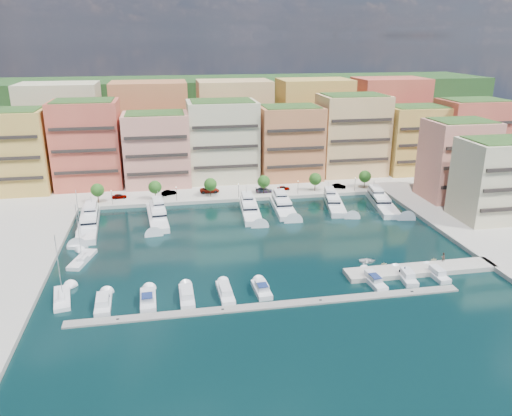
% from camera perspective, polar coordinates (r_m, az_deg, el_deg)
% --- Properties ---
extents(ground, '(400.00, 400.00, 0.00)m').
position_cam_1_polar(ground, '(118.36, 0.24, -3.80)').
color(ground, black).
rests_on(ground, ground).
extents(north_quay, '(220.00, 64.00, 2.00)m').
position_cam_1_polar(north_quay, '(176.47, -3.48, 3.93)').
color(north_quay, '#9E998E').
rests_on(north_quay, ground).
extents(hillside, '(240.00, 40.00, 58.00)m').
position_cam_1_polar(hillside, '(222.90, -5.01, 7.10)').
color(hillside, '#1B3A18').
rests_on(hillside, ground).
extents(south_pontoon, '(72.00, 2.20, 0.35)m').
position_cam_1_polar(south_pontoon, '(91.48, 1.88, -11.14)').
color(south_pontoon, gray).
rests_on(south_pontoon, ground).
extents(finger_pier, '(32.00, 5.00, 2.00)m').
position_cam_1_polar(finger_pier, '(109.02, 18.29, -6.93)').
color(finger_pier, '#9E998E').
rests_on(finger_pier, ground).
extents(apartment_0, '(22.00, 16.50, 24.80)m').
position_cam_1_polar(apartment_0, '(166.95, -26.24, 5.82)').
color(apartment_0, gold).
rests_on(apartment_0, north_quay).
extents(apartment_1, '(20.00, 16.50, 26.80)m').
position_cam_1_polar(apartment_1, '(164.03, -18.68, 6.94)').
color(apartment_1, '#D36046').
rests_on(apartment_1, north_quay).
extents(apartment_2, '(20.00, 15.50, 22.80)m').
position_cam_1_polar(apartment_2, '(160.76, -11.25, 6.62)').
color(apartment_2, tan).
rests_on(apartment_2, north_quay).
extents(apartment_3, '(22.00, 16.50, 25.80)m').
position_cam_1_polar(apartment_3, '(163.39, -3.84, 7.67)').
color(apartment_3, beige).
rests_on(apartment_3, north_quay).
extents(apartment_4, '(20.00, 15.50, 23.80)m').
position_cam_1_polar(apartment_4, '(165.57, 3.90, 7.47)').
color(apartment_4, '#BF7347').
rests_on(apartment_4, north_quay).
extents(apartment_5, '(22.00, 16.50, 26.80)m').
position_cam_1_polar(apartment_5, '(173.77, 10.87, 8.23)').
color(apartment_5, '#E7B67A').
rests_on(apartment_5, north_quay).
extents(apartment_6, '(20.00, 15.50, 22.80)m').
position_cam_1_polar(apartment_6, '(181.42, 17.62, 7.49)').
color(apartment_6, gold).
rests_on(apartment_6, north_quay).
extents(apartment_7, '(22.00, 16.50, 24.80)m').
position_cam_1_polar(apartment_7, '(189.70, 23.33, 7.61)').
color(apartment_7, '#D36046').
rests_on(apartment_7, north_quay).
extents(apartment_east_a, '(18.00, 14.50, 22.80)m').
position_cam_1_polar(apartment_east_a, '(155.08, 22.00, 5.13)').
color(apartment_east_a, tan).
rests_on(apartment_east_a, east_quay).
extents(apartment_east_b, '(18.00, 14.50, 20.80)m').
position_cam_1_polar(apartment_east_b, '(140.95, 25.73, 2.90)').
color(apartment_east_b, beige).
rests_on(apartment_east_b, east_quay).
extents(backblock_0, '(26.00, 18.00, 30.00)m').
position_cam_1_polar(backblock_0, '(186.92, -21.23, 8.57)').
color(backblock_0, beige).
rests_on(backblock_0, north_quay).
extents(backblock_1, '(26.00, 18.00, 30.00)m').
position_cam_1_polar(backblock_1, '(183.70, -11.92, 9.28)').
color(backblock_1, '#BF7347').
rests_on(backblock_1, north_quay).
extents(backblock_2, '(26.00, 18.00, 30.00)m').
position_cam_1_polar(backblock_2, '(185.35, -2.49, 9.75)').
color(backblock_2, '#E7B67A').
rests_on(backblock_2, north_quay).
extents(backblock_3, '(26.00, 18.00, 30.00)m').
position_cam_1_polar(backblock_3, '(191.73, 6.56, 9.96)').
color(backblock_3, gold).
rests_on(backblock_3, north_quay).
extents(backblock_4, '(26.00, 18.00, 30.00)m').
position_cam_1_polar(backblock_4, '(202.41, 14.85, 9.94)').
color(backblock_4, '#D36046').
rests_on(backblock_4, north_quay).
extents(tree_0, '(3.80, 3.80, 5.65)m').
position_cam_1_polar(tree_0, '(147.94, -17.68, 1.96)').
color(tree_0, '#473323').
rests_on(tree_0, north_quay).
extents(tree_1, '(3.80, 3.80, 5.65)m').
position_cam_1_polar(tree_1, '(146.65, -11.48, 2.35)').
color(tree_1, '#473323').
rests_on(tree_1, north_quay).
extents(tree_2, '(3.80, 3.80, 5.65)m').
position_cam_1_polar(tree_2, '(147.10, -5.24, 2.71)').
color(tree_2, '#473323').
rests_on(tree_2, north_quay).
extents(tree_3, '(3.80, 3.80, 5.65)m').
position_cam_1_polar(tree_3, '(149.28, 0.89, 3.03)').
color(tree_3, '#473323').
rests_on(tree_3, north_quay).
extents(tree_4, '(3.80, 3.80, 5.65)m').
position_cam_1_polar(tree_4, '(153.10, 6.79, 3.31)').
color(tree_4, '#473323').
rests_on(tree_4, north_quay).
extents(tree_5, '(3.80, 3.80, 5.65)m').
position_cam_1_polar(tree_5, '(158.45, 12.34, 3.54)').
color(tree_5, '#473323').
rests_on(tree_5, north_quay).
extents(lamppost_0, '(0.30, 0.30, 4.20)m').
position_cam_1_polar(lamppost_0, '(145.53, -16.18, 1.45)').
color(lamppost_0, black).
rests_on(lamppost_0, north_quay).
extents(lamppost_1, '(0.30, 0.30, 4.20)m').
position_cam_1_polar(lamppost_1, '(144.68, -9.09, 1.88)').
color(lamppost_1, black).
rests_on(lamppost_1, north_quay).
extents(lamppost_2, '(0.30, 0.30, 4.20)m').
position_cam_1_polar(lamppost_2, '(146.06, -2.02, 2.28)').
color(lamppost_2, black).
rests_on(lamppost_2, north_quay).
extents(lamppost_3, '(0.30, 0.30, 4.20)m').
position_cam_1_polar(lamppost_3, '(149.60, 4.83, 2.63)').
color(lamppost_3, black).
rests_on(lamppost_3, north_quay).
extents(lamppost_4, '(0.30, 0.30, 4.20)m').
position_cam_1_polar(lamppost_4, '(155.17, 11.27, 2.93)').
color(lamppost_4, black).
rests_on(lamppost_4, north_quay).
extents(yacht_0, '(6.36, 25.03, 7.30)m').
position_cam_1_polar(yacht_0, '(134.21, -18.57, -1.46)').
color(yacht_0, white).
rests_on(yacht_0, ground).
extents(yacht_1, '(6.26, 21.18, 7.30)m').
position_cam_1_polar(yacht_1, '(134.34, -11.22, -0.84)').
color(yacht_1, white).
rests_on(yacht_1, ground).
extents(yacht_3, '(5.96, 19.98, 7.30)m').
position_cam_1_polar(yacht_3, '(136.53, -0.71, -0.08)').
color(yacht_3, white).
rests_on(yacht_3, ground).
extents(yacht_4, '(5.92, 18.10, 7.30)m').
position_cam_1_polar(yacht_4, '(139.10, 3.06, 0.21)').
color(yacht_4, white).
rests_on(yacht_4, ground).
extents(yacht_5, '(7.54, 18.41, 7.30)m').
position_cam_1_polar(yacht_5, '(143.17, 8.91, 0.61)').
color(yacht_5, white).
rests_on(yacht_5, ground).
extents(yacht_6, '(8.28, 22.01, 7.30)m').
position_cam_1_polar(yacht_6, '(146.68, 14.14, 0.70)').
color(yacht_6, white).
rests_on(yacht_6, ground).
extents(cruiser_0, '(3.13, 8.23, 2.55)m').
position_cam_1_polar(cruiser_0, '(95.14, -17.06, -10.40)').
color(cruiser_0, silver).
rests_on(cruiser_0, ground).
extents(cruiser_1, '(3.03, 8.23, 2.66)m').
position_cam_1_polar(cruiser_1, '(94.38, -12.24, -10.19)').
color(cruiser_1, silver).
rests_on(cruiser_1, ground).
extents(cruiser_2, '(2.65, 8.63, 2.55)m').
position_cam_1_polar(cruiser_2, '(94.30, -7.92, -9.96)').
color(cruiser_2, silver).
rests_on(cruiser_2, ground).
extents(cruiser_3, '(2.83, 8.75, 2.55)m').
position_cam_1_polar(cruiser_3, '(94.73, -3.53, -9.65)').
color(cruiser_3, silver).
rests_on(cruiser_3, ground).
extents(cruiser_4, '(3.00, 7.25, 2.66)m').
position_cam_1_polar(cruiser_4, '(95.65, 0.65, -9.30)').
color(cruiser_4, silver).
rests_on(cruiser_4, ground).
extents(cruiser_7, '(3.07, 9.03, 2.66)m').
position_cam_1_polar(cruiser_7, '(101.77, 13.14, -7.99)').
color(cruiser_7, silver).
rests_on(cruiser_7, ground).
extents(cruiser_8, '(3.24, 7.67, 2.55)m').
position_cam_1_polar(cruiser_8, '(104.74, 16.78, -7.54)').
color(cruiser_8, silver).
rests_on(cruiser_8, ground).
extents(cruiser_9, '(2.75, 7.42, 2.55)m').
position_cam_1_polar(cruiser_9, '(107.73, 19.90, -7.12)').
color(cruiser_9, silver).
rests_on(cruiser_9, ground).
extents(sailboat_2, '(5.07, 9.48, 13.20)m').
position_cam_1_polar(sailboat_2, '(124.53, -19.27, -3.58)').
color(sailboat_2, white).
rests_on(sailboat_2, ground).
extents(sailboat_1, '(5.33, 10.25, 13.20)m').
position_cam_1_polar(sailboat_1, '(114.30, -19.25, -5.64)').
color(sailboat_1, white).
rests_on(sailboat_1, ground).
extents(sailboat_0, '(4.34, 9.48, 13.20)m').
position_cam_1_polar(sailboat_0, '(99.68, -21.28, -9.65)').
color(sailboat_0, white).
rests_on(sailboat_0, ground).
extents(tender_0, '(3.84, 3.01, 0.72)m').
position_cam_1_polar(tender_0, '(110.23, 12.62, -5.89)').
color(tender_0, silver).
rests_on(tender_0, ground).
extents(tender_3, '(1.37, 1.18, 0.72)m').
position_cam_1_polar(tender_3, '(114.81, 19.67, -5.55)').
color(tender_3, beige).
rests_on(tender_3, ground).
extents(tender_1, '(1.72, 1.56, 0.79)m').
position_cam_1_polar(tender_1, '(109.43, 14.39, -6.21)').
color(tender_1, beige).
rests_on(tender_1, ground).
extents(car_0, '(4.22, 1.90, 1.41)m').
position_cam_1_polar(car_0, '(151.00, -15.35, 1.32)').
color(car_0, gray).
rests_on(car_0, north_quay).
extents(car_1, '(4.80, 3.25, 1.50)m').
position_cam_1_polar(car_1, '(150.98, -9.90, 1.74)').
color(car_1, gray).
rests_on(car_1, north_quay).
extents(car_2, '(5.97, 2.93, 1.63)m').
position_cam_1_polar(car_2, '(151.74, -5.32, 2.06)').
color(car_2, gray).
rests_on(car_2, north_quay).
extents(car_3, '(5.24, 2.14, 1.52)m').
position_cam_1_polar(car_3, '(151.23, 0.94, 2.06)').
color(car_3, gray).
rests_on(car_3, north_quay).
extents(car_4, '(4.00, 1.76, 1.34)m').
position_cam_1_polar(car_4, '(153.79, 3.16, 2.29)').
color(car_4, gray).
rests_on(car_4, north_quay).
extents(car_5, '(4.54, 3.05, 1.41)m').
position_cam_1_polar(car_5, '(157.63, 9.44, 2.49)').
color(car_5, gray).
rests_on(car_5, north_quay).
extents(person_0, '(0.62, 0.66, 1.52)m').
position_cam_1_polar(person_0, '(104.62, 16.63, -6.81)').
color(person_0, '#223044').
rests_on(person_0, finger_pier).
extents(person_1, '(1.07, 0.91, 1.94)m').
position_cam_1_polar(person_1, '(112.62, 20.59, -5.25)').
color(person_1, '#4F3B2F').
rests_on(person_1, finger_pier).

